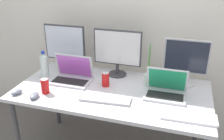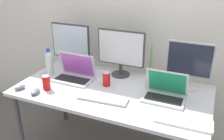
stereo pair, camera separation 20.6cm
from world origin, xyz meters
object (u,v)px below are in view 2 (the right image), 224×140
(keyboard_aux, at_px, (183,122))
(bamboo_vase, at_px, (149,79))
(laptop_silver, at_px, (75,74))
(mouse_by_laptop, at_px, (35,92))
(soda_can_by_laptop, at_px, (46,83))
(monitor_left, at_px, (71,44))
(water_bottle, at_px, (49,63))
(monitor_right, at_px, (189,64))
(monitor_center, at_px, (121,51))
(keyboard_main, at_px, (102,98))
(mouse_by_keyboard, at_px, (20,87))
(soda_can_near_keyboard, at_px, (106,79))
(work_desk, at_px, (112,95))
(laptop_secondary, at_px, (165,92))

(keyboard_aux, xyz_separation_m, bamboo_vase, (-0.36, 0.42, 0.06))
(laptop_silver, relative_size, mouse_by_laptop, 3.30)
(laptop_silver, distance_m, soda_can_by_laptop, 0.29)
(monitor_left, distance_m, water_bottle, 0.28)
(monitor_left, relative_size, monitor_right, 1.11)
(monitor_center, height_order, bamboo_vase, monitor_center)
(monitor_left, height_order, monitor_center, monitor_left)
(monitor_left, xyz_separation_m, soda_can_by_laptop, (0.05, -0.50, -0.19))
(monitor_right, relative_size, soda_can_by_laptop, 3.24)
(keyboard_main, relative_size, bamboo_vase, 1.08)
(mouse_by_laptop, relative_size, soda_can_by_laptop, 0.85)
(laptop_silver, relative_size, bamboo_vase, 0.95)
(keyboard_aux, bearing_deg, mouse_by_keyboard, -178.86)
(mouse_by_keyboard, distance_m, water_bottle, 0.38)
(soda_can_near_keyboard, bearing_deg, mouse_by_keyboard, -151.35)
(work_desk, height_order, laptop_secondary, laptop_secondary)
(monitor_left, bearing_deg, keyboard_aux, -23.92)
(monitor_center, bearing_deg, soda_can_by_laptop, -132.48)
(work_desk, xyz_separation_m, mouse_by_keyboard, (-0.72, -0.31, 0.08))
(mouse_by_keyboard, height_order, water_bottle, water_bottle)
(laptop_silver, bearing_deg, monitor_left, 126.72)
(monitor_center, bearing_deg, water_bottle, -158.26)
(laptop_silver, bearing_deg, laptop_secondary, -1.95)
(laptop_silver, distance_m, bamboo_vase, 0.68)
(water_bottle, bearing_deg, monitor_left, 65.40)
(keyboard_aux, distance_m, bamboo_vase, 0.55)
(work_desk, xyz_separation_m, monitor_left, (-0.56, 0.28, 0.31))
(monitor_center, bearing_deg, monitor_left, -177.75)
(monitor_center, bearing_deg, monitor_right, -0.97)
(bamboo_vase, bearing_deg, mouse_by_keyboard, -154.46)
(water_bottle, bearing_deg, bamboo_vase, 7.34)
(keyboard_aux, xyz_separation_m, soda_can_by_laptop, (-1.14, 0.03, 0.05))
(work_desk, bearing_deg, water_bottle, 175.99)
(water_bottle, xyz_separation_m, bamboo_vase, (0.95, 0.12, -0.05))
(keyboard_aux, xyz_separation_m, water_bottle, (-1.30, 0.30, 0.11))
(laptop_silver, bearing_deg, keyboard_aux, -16.50)
(monitor_left, xyz_separation_m, mouse_by_laptop, (0.01, -0.60, -0.23))
(soda_can_by_laptop, bearing_deg, mouse_by_laptop, -113.22)
(laptop_silver, relative_size, keyboard_aux, 0.93)
(monitor_right, bearing_deg, bamboo_vase, -158.27)
(soda_can_by_laptop, bearing_deg, water_bottle, 120.52)
(mouse_by_laptop, relative_size, soda_can_near_keyboard, 0.85)
(monitor_center, bearing_deg, work_desk, -82.74)
(mouse_by_keyboard, relative_size, water_bottle, 0.38)
(monitor_left, distance_m, laptop_secondary, 1.06)
(monitor_left, distance_m, monitor_right, 1.14)
(keyboard_aux, distance_m, mouse_by_keyboard, 1.36)
(mouse_by_laptop, relative_size, water_bottle, 0.42)
(keyboard_aux, relative_size, bamboo_vase, 1.02)
(work_desk, bearing_deg, keyboard_aux, -21.78)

